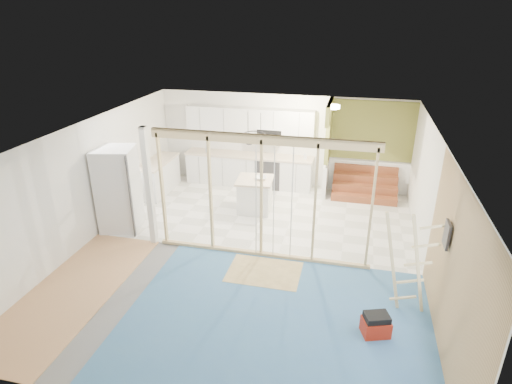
% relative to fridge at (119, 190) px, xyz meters
% --- Properties ---
extents(room, '(7.01, 8.01, 2.61)m').
position_rel_fridge_xyz_m(room, '(3.10, -0.45, 0.33)').
color(room, slate).
rests_on(room, ground).
extents(floor_overlays, '(7.00, 8.00, 0.03)m').
position_rel_fridge_xyz_m(floor_overlays, '(3.17, -0.39, -0.96)').
color(floor_overlays, white).
rests_on(floor_overlays, room).
extents(stud_frame, '(4.66, 0.14, 2.60)m').
position_rel_fridge_xyz_m(stud_frame, '(2.86, -0.45, 0.62)').
color(stud_frame, '#CEBD7E').
rests_on(stud_frame, room).
extents(base_cabinets, '(4.45, 2.24, 0.93)m').
position_rel_fridge_xyz_m(base_cabinets, '(1.49, 2.91, -0.50)').
color(base_cabinets, silver).
rests_on(base_cabinets, room).
extents(upper_cabinets, '(3.60, 0.41, 0.85)m').
position_rel_fridge_xyz_m(upper_cabinets, '(2.26, 3.37, 0.85)').
color(upper_cabinets, silver).
rests_on(upper_cabinets, room).
extents(green_partition, '(2.25, 1.51, 2.60)m').
position_rel_fridge_xyz_m(green_partition, '(5.15, 3.21, -0.03)').
color(green_partition, olive).
rests_on(green_partition, room).
extents(pot_rack, '(0.52, 0.52, 0.72)m').
position_rel_fridge_xyz_m(pot_rack, '(2.80, 1.44, 1.03)').
color(pot_rack, black).
rests_on(pot_rack, room).
extents(sheathing_panel, '(0.02, 4.00, 2.60)m').
position_rel_fridge_xyz_m(sheathing_panel, '(6.58, -2.45, 0.33)').
color(sheathing_panel, tan).
rests_on(sheathing_panel, room).
extents(electrical_panel, '(0.04, 0.30, 0.40)m').
position_rel_fridge_xyz_m(electrical_panel, '(6.53, -1.85, 0.68)').
color(electrical_panel, '#39393E').
rests_on(electrical_panel, room).
extents(ceiling_light, '(0.32, 0.32, 0.08)m').
position_rel_fridge_xyz_m(ceiling_light, '(4.50, 2.55, 1.57)').
color(ceiling_light, '#FFEABF').
rests_on(ceiling_light, room).
extents(fridge, '(1.01, 0.98, 1.94)m').
position_rel_fridge_xyz_m(fridge, '(0.00, 0.00, 0.00)').
color(fridge, silver).
rests_on(fridge, room).
extents(island, '(0.94, 0.94, 0.86)m').
position_rel_fridge_xyz_m(island, '(2.77, 1.62, -0.55)').
color(island, white).
rests_on(island, room).
extents(bowl, '(0.33, 0.33, 0.07)m').
position_rel_fridge_xyz_m(bowl, '(2.92, 1.64, -0.08)').
color(bowl, white).
rests_on(bowl, island).
extents(soap_bottle_a, '(0.11, 0.11, 0.27)m').
position_rel_fridge_xyz_m(soap_bottle_a, '(1.00, 3.16, 0.09)').
color(soap_bottle_a, '#AFB7C3').
rests_on(soap_bottle_a, base_cabinets).
extents(soap_bottle_b, '(0.10, 0.10, 0.19)m').
position_rel_fridge_xyz_m(soap_bottle_b, '(3.80, 3.23, 0.05)').
color(soap_bottle_b, silver).
rests_on(soap_bottle_b, base_cabinets).
extents(toolbox, '(0.49, 0.43, 0.39)m').
position_rel_fridge_xyz_m(toolbox, '(5.66, -2.32, -0.78)').
color(toolbox, '#9F1F0E').
rests_on(toolbox, room).
extents(ladder, '(0.97, 0.09, 1.80)m').
position_rel_fridge_xyz_m(ladder, '(6.11, -1.60, -0.05)').
color(ladder, '#CCB87D').
rests_on(ladder, room).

